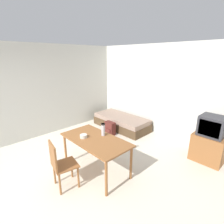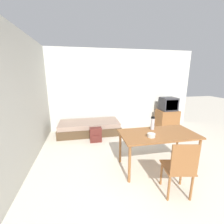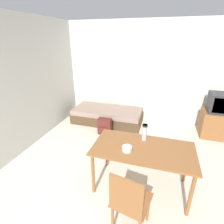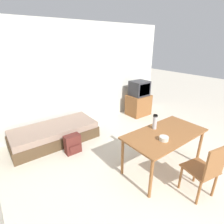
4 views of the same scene
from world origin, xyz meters
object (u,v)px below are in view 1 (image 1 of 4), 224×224
at_px(daybed, 121,122).
at_px(thermos_flask, 103,129).
at_px(backpack, 110,128).
at_px(tv, 210,141).
at_px(mate_bowl, 84,136).
at_px(dining_table, 95,142).
at_px(wooden_chair, 60,163).

bearing_deg(daybed, thermos_flask, -56.70).
bearing_deg(backpack, tv, 14.68).
xyz_separation_m(thermos_flask, mate_bowl, (-0.20, -0.36, -0.11)).
bearing_deg(daybed, mate_bowl, -65.19).
height_order(dining_table, mate_bowl, mate_bowl).
bearing_deg(thermos_flask, mate_bowl, -118.41).
height_order(wooden_chair, mate_bowl, wooden_chair).
height_order(tv, dining_table, tv).
distance_m(daybed, backpack, 0.68).
bearing_deg(tv, thermos_flask, -128.63).
height_order(tv, wooden_chair, tv).
bearing_deg(mate_bowl, wooden_chair, -75.22).
xyz_separation_m(dining_table, wooden_chair, (-0.05, -0.79, -0.14)).
relative_size(wooden_chair, mate_bowl, 6.33).
xyz_separation_m(wooden_chair, backpack, (-1.07, 2.23, -0.32)).
bearing_deg(wooden_chair, daybed, 112.68).
relative_size(dining_table, mate_bowl, 10.09).
bearing_deg(tv, backpack, -165.32).
bearing_deg(daybed, dining_table, -59.24).
bearing_deg(dining_table, mate_bowl, -147.83).
distance_m(daybed, mate_bowl, 2.54).
relative_size(daybed, tv, 1.77).
bearing_deg(mate_bowl, dining_table, 32.17).
bearing_deg(backpack, dining_table, -52.41).
distance_m(dining_table, thermos_flask, 0.32).
xyz_separation_m(mate_bowl, backpack, (-0.90, 1.58, -0.57)).
bearing_deg(backpack, thermos_flask, -48.07).
relative_size(daybed, dining_table, 1.30).
bearing_deg(dining_table, backpack, 127.59).
bearing_deg(thermos_flask, tv, 51.37).
distance_m(tv, wooden_chair, 3.30).
distance_m(tv, dining_table, 2.61).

